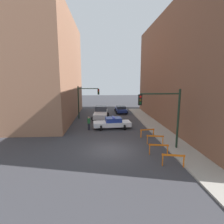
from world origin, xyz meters
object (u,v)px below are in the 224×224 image
at_px(traffic_light_far, 85,97).
at_px(traffic_light_near, 165,110).
at_px(barrier_mid, 159,148).
at_px(barrier_back, 155,138).
at_px(police_car, 112,123).
at_px(pedestrian_crossing, 89,123).
at_px(white_truck, 101,113).
at_px(barrier_corner, 147,132).
at_px(barrier_front, 173,158).
at_px(parked_car_near, 121,109).

bearing_deg(traffic_light_far, traffic_light_near, -59.12).
distance_m(barrier_mid, barrier_back, 2.39).
bearing_deg(police_car, pedestrian_crossing, 94.67).
relative_size(white_truck, barrier_corner, 3.46).
relative_size(barrier_front, barrier_mid, 0.99).
height_order(parked_car_near, barrier_mid, parked_car_near).
bearing_deg(police_car, barrier_back, -151.70).
bearing_deg(barrier_mid, white_truck, 108.21).
bearing_deg(traffic_light_far, parked_car_near, 36.74).
bearing_deg(police_car, traffic_light_far, 28.29).
height_order(police_car, barrier_front, police_car).
distance_m(traffic_light_far, pedestrian_crossing, 7.24).
relative_size(pedestrian_crossing, barrier_mid, 1.05).
bearing_deg(pedestrian_crossing, barrier_back, -173.37).
bearing_deg(traffic_light_near, barrier_corner, 99.56).
xyz_separation_m(pedestrian_crossing, barrier_corner, (6.49, -3.32, -0.24)).
bearing_deg(parked_car_near, barrier_back, -86.34).
height_order(traffic_light_near, parked_car_near, traffic_light_near).
xyz_separation_m(traffic_light_far, barrier_back, (7.62, -12.25, -2.78)).
bearing_deg(barrier_front, police_car, 109.52).
xyz_separation_m(white_truck, barrier_corner, (5.02, -9.86, -0.29)).
relative_size(police_car, barrier_front, 3.05).
height_order(traffic_light_near, barrier_corner, traffic_light_near).
xyz_separation_m(white_truck, pedestrian_crossing, (-1.47, -6.54, -0.04)).
bearing_deg(barrier_back, pedestrian_crossing, 140.22).
bearing_deg(barrier_corner, white_truck, 116.98).
bearing_deg(barrier_front, traffic_light_near, 81.80).
distance_m(police_car, parked_car_near, 11.19).
height_order(traffic_light_near, police_car, traffic_light_near).
bearing_deg(traffic_light_near, white_truck, 112.87).
distance_m(traffic_light_far, barrier_mid, 16.50).
relative_size(police_car, parked_car_near, 1.11).
height_order(white_truck, pedestrian_crossing, white_truck).
relative_size(white_truck, pedestrian_crossing, 3.32).
xyz_separation_m(barrier_front, barrier_mid, (-0.39, 2.02, 0.00)).
bearing_deg(traffic_light_far, police_car, -58.11).
height_order(traffic_light_far, white_truck, traffic_light_far).
xyz_separation_m(police_car, barrier_back, (3.71, -5.96, -0.11)).
distance_m(parked_car_near, barrier_mid, 19.28).
bearing_deg(police_car, white_truck, 9.93).
xyz_separation_m(traffic_light_far, barrier_front, (7.57, -16.62, -2.78)).
relative_size(white_truck, barrier_mid, 3.47).
bearing_deg(pedestrian_crossing, traffic_light_near, -177.17).
bearing_deg(white_truck, barrier_back, -63.36).
bearing_deg(barrier_back, traffic_light_near, -70.81).
bearing_deg(white_truck, barrier_front, -69.24).
bearing_deg(barrier_corner, traffic_light_near, -80.44).
xyz_separation_m(police_car, barrier_corner, (3.55, -3.75, -0.11)).
xyz_separation_m(traffic_light_near, barrier_corner, (-0.57, 3.40, -2.91)).
height_order(traffic_light_near, barrier_back, traffic_light_near).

